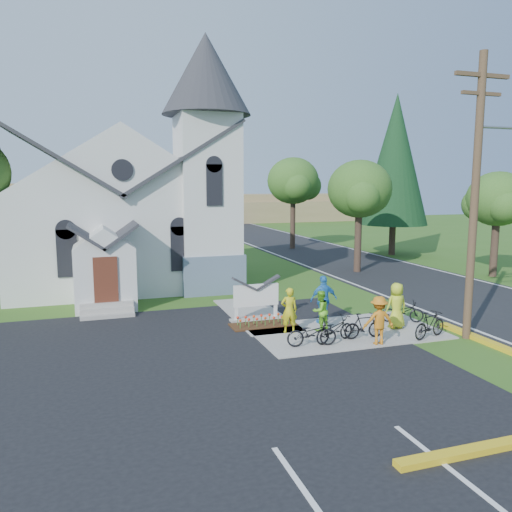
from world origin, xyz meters
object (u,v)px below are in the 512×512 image
object	(u,v)px
utility_pole	(477,188)
cyclist_3	(379,320)
cyclist_2	(324,299)
bike_2	(334,329)
cyclist_1	(320,311)
bike_1	(364,326)
bike_4	(403,311)
bike_3	(430,325)
bike_0	(312,333)
church_sign	(256,296)
cyclist_4	(396,306)
cyclist_0	(289,310)

from	to	relation	value
utility_pole	cyclist_3	distance (m)	5.75
cyclist_2	bike_2	distance (m)	2.43
cyclist_1	bike_1	world-z (taller)	cyclist_1
bike_1	bike_2	bearing A→B (deg)	92.72
bike_2	bike_4	bearing A→B (deg)	-87.46
utility_pole	bike_4	distance (m)	5.58
cyclist_1	cyclist_2	size ratio (longest dim) A/B	0.79
cyclist_2	bike_3	bearing A→B (deg)	134.38
bike_4	bike_0	bearing A→B (deg)	130.23
church_sign	bike_3	bearing A→B (deg)	-40.59
cyclist_2	church_sign	bearing A→B (deg)	-29.98
cyclist_1	cyclist_4	size ratio (longest dim) A/B	0.86
utility_pole	bike_3	size ratio (longest dim) A/B	6.07
cyclist_3	bike_3	xyz separation A→B (m)	(2.12, 0.00, -0.35)
utility_pole	cyclist_2	xyz separation A→B (m)	(-4.21, 3.27, -4.39)
bike_0	cyclist_0	bearing A→B (deg)	13.47
cyclist_0	cyclist_1	size ratio (longest dim) A/B	1.12
utility_pole	cyclist_4	size ratio (longest dim) A/B	5.64
bike_2	bike_4	xyz separation A→B (m)	(3.76, 1.40, -0.02)
cyclist_2	bike_0	bearing A→B (deg)	57.72
bike_3	cyclist_1	bearing A→B (deg)	41.02
cyclist_0	cyclist_4	size ratio (longest dim) A/B	0.97
utility_pole	church_sign	bearing A→B (deg)	144.40
bike_4	bike_3	bearing A→B (deg)	-166.55
bike_0	bike_2	bearing A→B (deg)	-70.48
bike_2	cyclist_3	world-z (taller)	cyclist_3
utility_pole	bike_0	world-z (taller)	utility_pole
cyclist_0	cyclist_3	distance (m)	3.30
bike_1	cyclist_3	bearing A→B (deg)	-165.69
bike_0	cyclist_4	bearing A→B (deg)	-67.85
church_sign	cyclist_3	distance (m)	5.33
cyclist_2	bike_4	distance (m)	3.25
cyclist_0	bike_3	world-z (taller)	cyclist_0
bike_0	bike_3	size ratio (longest dim) A/B	1.06
utility_pole	cyclist_1	xyz separation A→B (m)	(-4.76, 2.42, -4.59)
bike_1	cyclist_3	xyz separation A→B (m)	(0.15, -0.70, 0.37)
cyclist_2	bike_4	bearing A→B (deg)	165.39
utility_pole	cyclist_0	distance (m)	7.90
cyclist_2	bike_2	xyz separation A→B (m)	(-0.68, -2.28, -0.51)
bike_0	bike_4	distance (m)	4.98
utility_pole	cyclist_0	size ratio (longest dim) A/B	5.83
cyclist_0	cyclist_1	distance (m)	1.24
utility_pole	bike_2	world-z (taller)	utility_pole
cyclist_4	utility_pole	bearing A→B (deg)	135.85
cyclist_2	bike_4	world-z (taller)	cyclist_2
bike_1	bike_3	xyz separation A→B (m)	(2.27, -0.70, 0.03)
bike_0	cyclist_3	xyz separation A→B (m)	(2.29, -0.51, 0.39)
cyclist_1	bike_2	bearing A→B (deg)	63.64
bike_2	cyclist_4	size ratio (longest dim) A/B	0.98
cyclist_1	bike_0	bearing A→B (deg)	34.79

